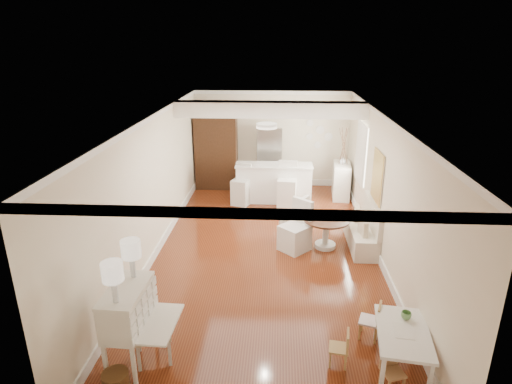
# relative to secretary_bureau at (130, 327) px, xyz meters

# --- Properties ---
(room) EXTENTS (9.00, 9.04, 2.82)m
(room) POSITION_rel_secretary_bureau_xyz_m (1.74, 3.57, 1.40)
(room) COLOR maroon
(room) RESTS_ON ground
(secretary_bureau) EXTENTS (0.95, 0.97, 1.17)m
(secretary_bureau) POSITION_rel_secretary_bureau_xyz_m (0.00, 0.00, 0.00)
(secretary_bureau) COLOR white
(secretary_bureau) RESTS_ON ground
(gustavian_armchair) EXTENTS (0.65, 0.65, 0.89)m
(gustavian_armchair) POSITION_rel_secretary_bureau_xyz_m (0.25, 0.11, -0.14)
(gustavian_armchair) COLOR silver
(gustavian_armchair) RESTS_ON ground
(wicker_basket) EXTENTS (0.43, 0.43, 0.33)m
(wicker_basket) POSITION_rel_secretary_bureau_xyz_m (-0.02, -0.56, -0.42)
(wicker_basket) COLOR #55361A
(wicker_basket) RESTS_ON ground
(kids_table) EXTENTS (0.81, 1.20, 0.56)m
(kids_table) POSITION_rel_secretary_bureau_xyz_m (3.60, 0.15, -0.31)
(kids_table) COLOR white
(kids_table) RESTS_ON ground
(kids_chair_a) EXTENTS (0.29, 0.29, 0.53)m
(kids_chair_a) POSITION_rel_secretary_bureau_xyz_m (2.77, 0.14, -0.32)
(kids_chair_a) COLOR #AC874E
(kids_chair_a) RESTS_ON ground
(kids_chair_b) EXTENTS (0.36, 0.36, 0.59)m
(kids_chair_b) POSITION_rel_secretary_bureau_xyz_m (3.29, 0.72, -0.29)
(kids_chair_b) COLOR #AC874E
(kids_chair_b) RESTS_ON ground
(kids_chair_c) EXTENTS (0.32, 0.32, 0.53)m
(kids_chair_c) POSITION_rel_secretary_bureau_xyz_m (3.39, -0.27, -0.32)
(kids_chair_c) COLOR #B07E50
(kids_chair_c) RESTS_ON ground
(banquette) EXTENTS (0.52, 1.60, 0.98)m
(banquette) POSITION_rel_secretary_bureau_xyz_m (3.69, 3.75, -0.10)
(banquette) COLOR silver
(banquette) RESTS_ON ground
(dining_table) EXTENTS (1.00, 1.00, 0.66)m
(dining_table) POSITION_rel_secretary_bureau_xyz_m (2.94, 3.62, -0.26)
(dining_table) COLOR #4A2618
(dining_table) RESTS_ON ground
(slip_chair_near) EXTENTS (0.74, 0.74, 1.08)m
(slip_chair_near) POSITION_rel_secretary_bureau_xyz_m (2.28, 3.47, -0.05)
(slip_chair_near) COLOR white
(slip_chair_near) RESTS_ON ground
(slip_chair_far) EXTENTS (0.65, 0.65, 0.98)m
(slip_chair_far) POSITION_rel_secretary_bureau_xyz_m (2.28, 4.06, -0.10)
(slip_chair_far) COLOR white
(slip_chair_far) RESTS_ON ground
(breakfast_counter) EXTENTS (2.05, 0.65, 1.03)m
(breakfast_counter) POSITION_rel_secretary_bureau_xyz_m (1.80, 6.35, -0.07)
(breakfast_counter) COLOR white
(breakfast_counter) RESTS_ON ground
(bar_stool_left) EXTENTS (0.56, 0.56, 1.09)m
(bar_stool_left) POSITION_rel_secretary_bureau_xyz_m (0.94, 6.04, -0.04)
(bar_stool_left) COLOR silver
(bar_stool_left) RESTS_ON ground
(bar_stool_right) EXTENTS (0.52, 0.52, 1.19)m
(bar_stool_right) POSITION_rel_secretary_bureau_xyz_m (2.15, 5.97, 0.01)
(bar_stool_right) COLOR white
(bar_stool_right) RESTS_ON ground
(pantry_cabinet) EXTENTS (1.20, 0.60, 2.30)m
(pantry_cabinet) POSITION_rel_secretary_bureau_xyz_m (0.10, 7.43, 0.56)
(pantry_cabinet) COLOR #381E11
(pantry_cabinet) RESTS_ON ground
(fridge) EXTENTS (0.75, 0.65, 1.80)m
(fridge) POSITION_rel_secretary_bureau_xyz_m (2.00, 7.40, 0.31)
(fridge) COLOR silver
(fridge) RESTS_ON ground
(sideboard) EXTENTS (0.52, 1.03, 0.95)m
(sideboard) POSITION_rel_secretary_bureau_xyz_m (3.66, 6.78, -0.11)
(sideboard) COLOR silver
(sideboard) RESTS_ON ground
(pencil_cup) EXTENTS (0.15, 0.15, 0.11)m
(pencil_cup) POSITION_rel_secretary_bureau_xyz_m (3.70, 0.42, 0.03)
(pencil_cup) COLOR #6AA25E
(pencil_cup) RESTS_ON kids_table
(branch_vase) EXTENTS (0.18, 0.18, 0.18)m
(branch_vase) POSITION_rel_secretary_bureau_xyz_m (3.66, 6.80, 0.46)
(branch_vase) COLOR silver
(branch_vase) RESTS_ON sideboard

